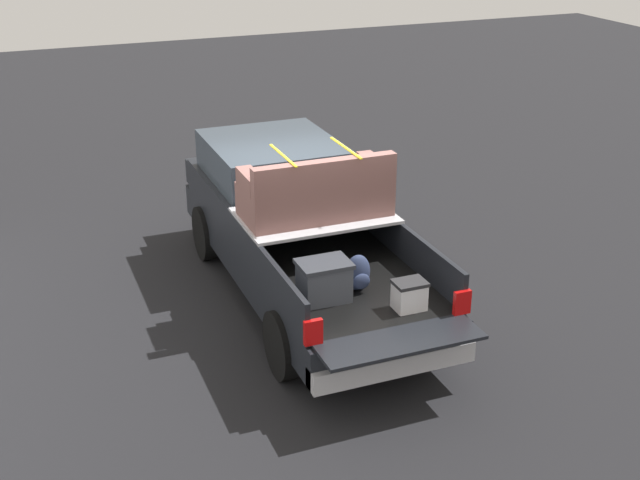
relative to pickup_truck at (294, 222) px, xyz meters
name	(u,v)px	position (x,y,z in m)	size (l,w,h in m)	color
ground_plane	(304,297)	(-0.38, 0.00, -0.97)	(40.00, 40.00, 0.00)	black
pickup_truck	(294,222)	(0.00, 0.00, 0.00)	(6.05, 2.06, 2.23)	black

